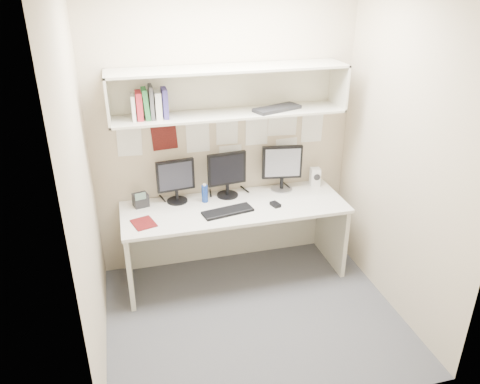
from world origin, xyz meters
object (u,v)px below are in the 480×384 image
object	(u,v)px
desk	(235,240)
desk_phone	(141,200)
monitor_center	(227,172)
monitor_right	(282,166)
keyboard	(228,211)
speaker	(315,177)
monitor_left	(176,179)
maroon_notebook	(144,223)

from	to	relation	value
desk	desk_phone	world-z (taller)	desk_phone
monitor_center	monitor_right	size ratio (longest dim) A/B	0.96
keyboard	speaker	xyz separation A→B (m)	(0.95, 0.33, 0.08)
monitor_right	keyboard	distance (m)	0.73
monitor_left	maroon_notebook	size ratio (longest dim) A/B	1.91
speaker	maroon_notebook	world-z (taller)	speaker
maroon_notebook	desk_phone	distance (m)	0.34
desk	monitor_right	world-z (taller)	monitor_right
monitor_left	keyboard	distance (m)	0.56
monitor_right	speaker	size ratio (longest dim) A/B	2.43
desk	maroon_notebook	bearing A→B (deg)	-170.55
monitor_right	speaker	bearing A→B (deg)	8.01
maroon_notebook	desk	bearing A→B (deg)	-6.66
desk	monitor_center	world-z (taller)	monitor_center
desk	monitor_right	size ratio (longest dim) A/B	4.56
monitor_left	keyboard	world-z (taller)	monitor_left
speaker	maroon_notebook	xyz separation A→B (m)	(-1.67, -0.35, -0.08)
desk	speaker	size ratio (longest dim) A/B	11.06
monitor_left	monitor_center	bearing A→B (deg)	-7.11
desk	keyboard	bearing A→B (deg)	-127.41
monitor_left	keyboard	size ratio (longest dim) A/B	0.90
monitor_left	desk_phone	world-z (taller)	monitor_left
monitor_left	keyboard	bearing A→B (deg)	-47.50
keyboard	maroon_notebook	size ratio (longest dim) A/B	2.11
monitor_left	monitor_right	distance (m)	1.00
speaker	desk_phone	size ratio (longest dim) A/B	1.18
monitor_right	desk_phone	distance (m)	1.34
desk	monitor_center	size ratio (longest dim) A/B	4.75
monitor_right	speaker	world-z (taller)	monitor_right
monitor_center	desk_phone	distance (m)	0.81
monitor_left	monitor_center	size ratio (longest dim) A/B	0.94
monitor_center	desk_phone	bearing A→B (deg)	175.05
desk	speaker	world-z (taller)	speaker
desk	speaker	bearing A→B (deg)	14.12
desk	speaker	xyz separation A→B (m)	(0.86, 0.22, 0.45)
speaker	desk_phone	bearing A→B (deg)	-171.64
monitor_center	desk_phone	world-z (taller)	monitor_center
speaker	maroon_notebook	bearing A→B (deg)	-160.33
monitor_right	desk_phone	size ratio (longest dim) A/B	2.85
monitor_left	maroon_notebook	xyz separation A→B (m)	(-0.33, -0.35, -0.22)
monitor_left	speaker	xyz separation A→B (m)	(1.34, -0.00, -0.13)
monitor_right	maroon_notebook	xyz separation A→B (m)	(-1.33, -0.35, -0.24)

